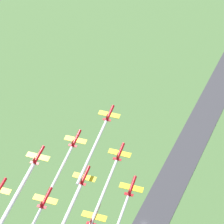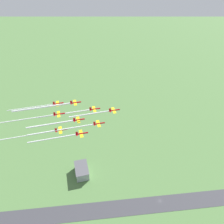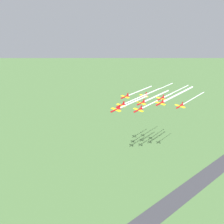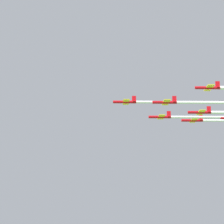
{
  "view_description": "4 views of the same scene",
  "coord_description": "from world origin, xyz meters",
  "px_view_note": "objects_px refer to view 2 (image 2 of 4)",
  "views": [
    {
      "loc": [
        -41.12,
        199.8,
        289.56
      ],
      "look_at": [
        3.02,
        59.97,
        152.45
      ],
      "focal_mm": 85.0,
      "sensor_mm": 36.0,
      "label": 1
    },
    {
      "loc": [
        -131.76,
        95.33,
        255.72
      ],
      "look_at": [
        1.78,
        61.75,
        151.13
      ],
      "focal_mm": 35.0,
      "sensor_mm": 36.0,
      "label": 2
    },
    {
      "loc": [
        99.01,
        -39.52,
        215.83
      ],
      "look_at": [
        4.57,
        55.33,
        150.53
      ],
      "focal_mm": 35.0,
      "sensor_mm": 36.0,
      "label": 3
    },
    {
      "loc": [
        202.77,
        51.28,
        100.1
      ],
      "look_at": [
        5.36,
        54.28,
        146.39
      ],
      "focal_mm": 85.0,
      "sensor_mm": 36.0,
      "label": 4
    }
  ],
  "objects_px": {
    "jet_3": "(75,103)",
    "jet_6": "(58,103)",
    "jet_1": "(94,109)",
    "jet_4": "(79,120)",
    "hangar": "(82,171)",
    "jet_7": "(59,114)",
    "jet_8": "(61,130)",
    "jet_0": "(114,110)",
    "jet_5": "(81,134)",
    "jet_2": "(99,124)"
  },
  "relations": [
    {
      "from": "jet_3",
      "to": "jet_5",
      "type": "bearing_deg",
      "value": 0.0
    },
    {
      "from": "jet_1",
      "to": "jet_3",
      "type": "height_order",
      "value": "jet_3"
    },
    {
      "from": "jet_3",
      "to": "jet_2",
      "type": "bearing_deg",
      "value": 29.54
    },
    {
      "from": "hangar",
      "to": "jet_5",
      "type": "xyz_separation_m",
      "value": [
        -78.45,
        -0.87,
        140.52
      ]
    },
    {
      "from": "jet_0",
      "to": "jet_5",
      "type": "xyz_separation_m",
      "value": [
        -17.15,
        28.9,
        -3.49
      ]
    },
    {
      "from": "jet_3",
      "to": "jet_0",
      "type": "bearing_deg",
      "value": 59.53
    },
    {
      "from": "jet_5",
      "to": "jet_7",
      "type": "height_order",
      "value": "jet_7"
    },
    {
      "from": "jet_4",
      "to": "jet_5",
      "type": "distance_m",
      "value": 17.05
    },
    {
      "from": "jet_0",
      "to": "jet_1",
      "type": "bearing_deg",
      "value": -120.47
    },
    {
      "from": "jet_8",
      "to": "jet_0",
      "type": "bearing_deg",
      "value": 101.09
    },
    {
      "from": "jet_0",
      "to": "jet_5",
      "type": "relative_size",
      "value": 1.0
    },
    {
      "from": "jet_5",
      "to": "jet_7",
      "type": "xyz_separation_m",
      "value": [
        25.5,
        14.58,
        1.53
      ]
    },
    {
      "from": "jet_2",
      "to": "jet_3",
      "type": "xyz_separation_m",
      "value": [
        25.5,
        14.58,
        5.02
      ]
    },
    {
      "from": "jet_1",
      "to": "jet_8",
      "type": "height_order",
      "value": "jet_1"
    },
    {
      "from": "jet_1",
      "to": "jet_3",
      "type": "bearing_deg",
      "value": -120.47
    },
    {
      "from": "jet_0",
      "to": "jet_6",
      "type": "bearing_deg",
      "value": -120.47
    },
    {
      "from": "jet_3",
      "to": "jet_5",
      "type": "xyz_separation_m",
      "value": [
        -34.08,
        -0.13,
        -4.53
      ]
    },
    {
      "from": "jet_6",
      "to": "jet_8",
      "type": "relative_size",
      "value": 1.0
    },
    {
      "from": "jet_2",
      "to": "jet_3",
      "type": "distance_m",
      "value": 29.8
    },
    {
      "from": "jet_4",
      "to": "hangar",
      "type": "bearing_deg",
      "value": -179.47
    },
    {
      "from": "jet_6",
      "to": "jet_3",
      "type": "bearing_deg",
      "value": 59.53
    },
    {
      "from": "jet_2",
      "to": "jet_8",
      "type": "height_order",
      "value": "jet_2"
    },
    {
      "from": "jet_0",
      "to": "jet_2",
      "type": "relative_size",
      "value": 1.0
    },
    {
      "from": "jet_7",
      "to": "jet_8",
      "type": "relative_size",
      "value": 1.0
    },
    {
      "from": "jet_5",
      "to": "jet_8",
      "type": "bearing_deg",
      "value": -120.47
    },
    {
      "from": "jet_1",
      "to": "hangar",
      "type": "bearing_deg",
      "value": -164.12
    },
    {
      "from": "jet_3",
      "to": "jet_8",
      "type": "relative_size",
      "value": 1.0
    },
    {
      "from": "hangar",
      "to": "jet_7",
      "type": "bearing_deg",
      "value": 165.48
    },
    {
      "from": "jet_0",
      "to": "jet_8",
      "type": "xyz_separation_m",
      "value": [
        -8.69,
        43.42,
        -4.25
      ]
    },
    {
      "from": "hangar",
      "to": "jet_2",
      "type": "xyz_separation_m",
      "value": [
        -69.88,
        -15.32,
        140.02
      ]
    },
    {
      "from": "jet_6",
      "to": "jet_7",
      "type": "xyz_separation_m",
      "value": [
        -17.04,
        -0.07,
        1.19
      ]
    },
    {
      "from": "hangar",
      "to": "jet_0",
      "type": "relative_size",
      "value": 3.16
    },
    {
      "from": "jet_6",
      "to": "jet_7",
      "type": "height_order",
      "value": "jet_7"
    },
    {
      "from": "jet_0",
      "to": "jet_3",
      "type": "bearing_deg",
      "value": -120.47
    },
    {
      "from": "hangar",
      "to": "jet_1",
      "type": "relative_size",
      "value": 3.16
    },
    {
      "from": "jet_5",
      "to": "jet_6",
      "type": "bearing_deg",
      "value": -161.22
    },
    {
      "from": "jet_0",
      "to": "hangar",
      "type": "bearing_deg",
      "value": -154.32
    },
    {
      "from": "jet_1",
      "to": "jet_6",
      "type": "relative_size",
      "value": 1.0
    },
    {
      "from": "jet_2",
      "to": "jet_8",
      "type": "distance_m",
      "value": 28.97
    },
    {
      "from": "hangar",
      "to": "jet_3",
      "type": "height_order",
      "value": "jet_3"
    },
    {
      "from": "hangar",
      "to": "jet_8",
      "type": "height_order",
      "value": "jet_8"
    },
    {
      "from": "jet_7",
      "to": "jet_4",
      "type": "bearing_deg",
      "value": 59.53
    },
    {
      "from": "jet_7",
      "to": "jet_1",
      "type": "bearing_deg",
      "value": 90.0
    },
    {
      "from": "jet_3",
      "to": "jet_6",
      "type": "relative_size",
      "value": 1.0
    },
    {
      "from": "jet_7",
      "to": "jet_2",
      "type": "bearing_deg",
      "value": 59.53
    },
    {
      "from": "jet_7",
      "to": "jet_8",
      "type": "distance_m",
      "value": 17.19
    },
    {
      "from": "jet_6",
      "to": "hangar",
      "type": "bearing_deg",
      "value": 158.79
    },
    {
      "from": "jet_0",
      "to": "jet_2",
      "type": "xyz_separation_m",
      "value": [
        -8.58,
        14.45,
        -3.99
      ]
    },
    {
      "from": "jet_4",
      "to": "jet_8",
      "type": "height_order",
      "value": "jet_4"
    },
    {
      "from": "jet_1",
      "to": "jet_7",
      "type": "bearing_deg",
      "value": -90.0
    }
  ]
}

